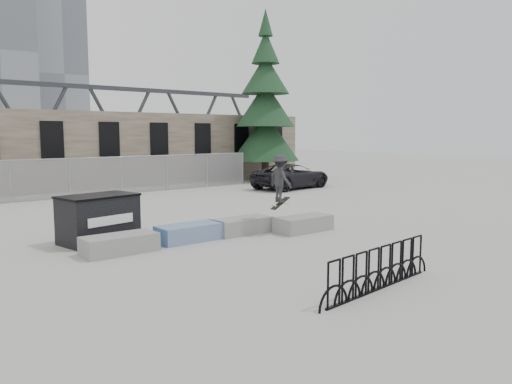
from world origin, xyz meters
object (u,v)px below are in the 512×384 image
Objects in this scene: bike_rack at (380,269)px; suv at (292,176)px; dumpster at (98,218)px; spruce_tree at (265,110)px; planter_offset at (303,223)px; planter_center_left at (190,232)px; planter_center_right at (242,225)px; skateboarder at (281,179)px; planter_far_left at (120,243)px.

bike_rack is 19.35m from suv.
spruce_tree is at bearing 25.25° from dumpster.
planter_center_left is at bearing 163.30° from planter_offset.
planter_center_left is 6.60m from bike_rack.
skateboarder reaches higher than planter_center_right.
spruce_tree reaches higher than planter_center_right.
planter_far_left is 1.00× the size of planter_center_right.
dumpster reaches higher than planter_offset.
planter_center_right is (4.23, 0.05, 0.00)m from planter_far_left.
suv is (12.43, 8.70, 0.45)m from planter_center_left.
bike_rack is 0.77× the size of suv.
planter_center_right is 6.64m from bike_rack.
suv reaches higher than planter_offset.
planter_offset is 6.53m from dumpster.
planter_far_left is 2.31m from planter_center_left.
planter_center_right is 0.17× the size of spruce_tree.
spruce_tree is at bearing 53.80° from planter_offset.
spruce_tree is 6.48m from suv.
planter_far_left is at bearing -140.95° from spruce_tree.
dumpster is at bearing 158.29° from planter_center_right.
planter_offset is (3.73, -1.12, 0.00)m from planter_center_left.
planter_offset is 0.84× the size of dumpster.
planter_far_left is 7.05m from bike_rack.
planter_center_left is 0.17× the size of spruce_tree.
planter_center_right is at bearing 0.69° from planter_far_left.
planter_center_right is 2.08m from planter_offset.
planter_center_left is 3.90m from planter_offset.
planter_center_left is 1.00× the size of planter_center_right.
planter_far_left is at bearing 85.20° from skateboarder.
planter_center_left is at bearing 117.83° from suv.
planter_far_left is 21.89m from spruce_tree.
dumpster is 0.46× the size of suv.
skateboarder is (-0.92, 0.13, 1.53)m from planter_offset.
planter_center_left and planter_offset have the same top height.
dumpster is (0.10, 1.70, 0.45)m from planter_far_left.
planter_far_left is 1.00× the size of planter_offset.
dumpster is at bearing 86.60° from planter_far_left.
skateboarder is (2.25, 5.59, 1.37)m from bike_rack.
planter_center_left is 15.18m from suv.
dumpster is (-5.93, 2.68, 0.45)m from planter_offset.
planter_center_left is (2.30, 0.14, 0.00)m from planter_far_left.
suv reaches higher than planter_center_left.
planter_far_left is 0.84× the size of dumpster.
skateboarder is (5.01, -2.55, 1.08)m from dumpster.
bike_rack is (-3.17, -5.46, 0.16)m from planter_offset.
suv is (14.73, 8.84, 0.45)m from planter_far_left.
planter_offset is at bearing -9.26° from planter_far_left.
spruce_tree is 6.61× the size of skateboarder.
skateboarder reaches higher than planter_center_left.
planter_far_left is at bearing -176.62° from planter_center_left.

